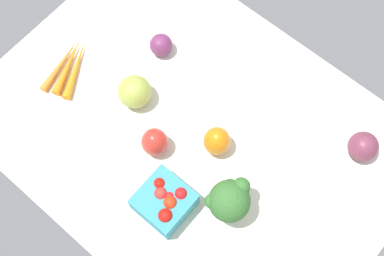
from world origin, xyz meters
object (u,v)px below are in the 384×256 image
(broccoli_head, at_px, (229,200))
(heirloom_tomato_green, at_px, (135,92))
(bell_pepper_orange, at_px, (217,141))
(berry_basket, at_px, (165,201))
(red_onion_center, at_px, (161,45))
(red_onion_near_basket, at_px, (363,146))
(bell_pepper_red, at_px, (155,142))
(carrot_bunch, at_px, (69,66))

(broccoli_head, bearing_deg, heirloom_tomato_green, -11.13)
(heirloom_tomato_green, relative_size, bell_pepper_orange, 0.97)
(broccoli_head, xyz_separation_m, heirloom_tomato_green, (0.36, -0.07, -0.03))
(berry_basket, distance_m, red_onion_center, 0.42)
(red_onion_center, bearing_deg, heirloom_tomato_green, 106.60)
(red_onion_near_basket, distance_m, heirloom_tomato_green, 0.57)
(bell_pepper_red, height_order, red_onion_center, bell_pepper_red)
(carrot_bunch, xyz_separation_m, red_onion_near_basket, (-0.71, -0.30, 0.03))
(carrot_bunch, height_order, berry_basket, berry_basket)
(broccoli_head, relative_size, berry_basket, 1.10)
(red_onion_near_basket, xyz_separation_m, red_onion_center, (0.56, 0.10, -0.01))
(heirloom_tomato_green, bearing_deg, broccoli_head, 168.87)
(broccoli_head, relative_size, bell_pepper_orange, 1.46)
(red_onion_near_basket, bearing_deg, red_onion_center, 10.32)
(heirloom_tomato_green, distance_m, bell_pepper_orange, 0.24)
(broccoli_head, bearing_deg, bell_pepper_orange, -40.94)
(bell_pepper_red, xyz_separation_m, red_onion_near_basket, (-0.39, -0.32, -0.01))
(berry_basket, relative_size, red_onion_center, 1.94)
(broccoli_head, distance_m, heirloom_tomato_green, 0.36)
(red_onion_center, distance_m, bell_pepper_orange, 0.31)
(berry_basket, height_order, bell_pepper_orange, bell_pepper_orange)
(bell_pepper_orange, bearing_deg, berry_basket, 90.34)
(bell_pepper_red, height_order, heirloom_tomato_green, same)
(berry_basket, bearing_deg, bell_pepper_orange, -89.66)
(bell_pepper_red, distance_m, broccoli_head, 0.23)
(carrot_bunch, xyz_separation_m, red_onion_center, (-0.15, -0.20, 0.02))
(broccoli_head, distance_m, red_onion_center, 0.46)
(red_onion_near_basket, distance_m, bell_pepper_orange, 0.35)
(bell_pepper_orange, bearing_deg, red_onion_near_basket, -141.50)
(broccoli_head, height_order, berry_basket, broccoli_head)
(red_onion_center, bearing_deg, bell_pepper_red, 128.53)
(bell_pepper_red, relative_size, heirloom_tomato_green, 0.99)
(carrot_bunch, distance_m, bell_pepper_orange, 0.44)
(red_onion_near_basket, bearing_deg, bell_pepper_orange, 38.50)
(carrot_bunch, distance_m, red_onion_near_basket, 0.77)
(red_onion_center, xyz_separation_m, heirloom_tomato_green, (-0.04, 0.15, 0.01))
(red_onion_center, height_order, heirloom_tomato_green, heirloom_tomato_green)
(broccoli_head, bearing_deg, bell_pepper_red, -0.74)
(berry_basket, distance_m, heirloom_tomato_green, 0.29)
(bell_pepper_red, bearing_deg, carrot_bunch, -3.34)
(broccoli_head, bearing_deg, red_onion_near_basket, -116.43)
(carrot_bunch, height_order, red_onion_near_basket, red_onion_near_basket)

